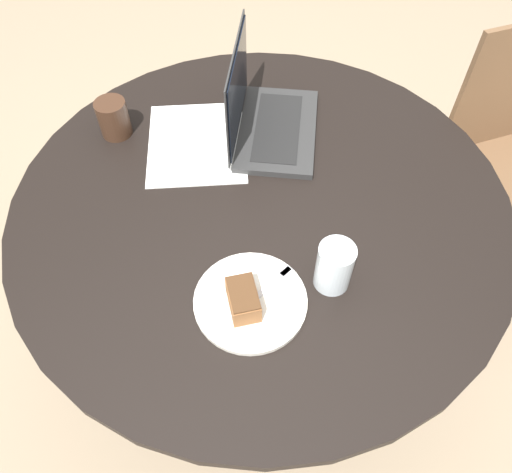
# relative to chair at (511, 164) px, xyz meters

# --- Properties ---
(ground_plane) EXTENTS (12.00, 12.00, 0.00)m
(ground_plane) POSITION_rel_chair_xyz_m (-0.17, -0.88, -0.48)
(ground_plane) COLOR gray
(dining_table) EXTENTS (1.22, 1.22, 0.72)m
(dining_table) POSITION_rel_chair_xyz_m (-0.17, -0.88, 0.13)
(dining_table) COLOR black
(dining_table) RESTS_ON ground_plane
(chair) EXTENTS (0.51, 0.51, 0.91)m
(chair) POSITION_rel_chair_xyz_m (0.00, 0.00, 0.00)
(chair) COLOR brown
(chair) RESTS_ON ground_plane
(paper_document) EXTENTS (0.40, 0.38, 0.00)m
(paper_document) POSITION_rel_chair_xyz_m (-0.42, -0.91, 0.25)
(paper_document) COLOR white
(paper_document) RESTS_ON dining_table
(plate) EXTENTS (0.24, 0.24, 0.01)m
(plate) POSITION_rel_chair_xyz_m (0.06, -1.06, 0.25)
(plate) COLOR silver
(plate) RESTS_ON dining_table
(cake_slice) EXTENTS (0.10, 0.09, 0.06)m
(cake_slice) POSITION_rel_chair_xyz_m (0.06, -1.08, 0.28)
(cake_slice) COLOR brown
(cake_slice) RESTS_ON plate
(fork) EXTENTS (0.05, 0.17, 0.00)m
(fork) POSITION_rel_chair_xyz_m (0.06, -1.02, 0.26)
(fork) COLOR silver
(fork) RESTS_ON plate
(coffee_glass) EXTENTS (0.08, 0.08, 0.10)m
(coffee_glass) POSITION_rel_chair_xyz_m (-0.58, -1.07, 0.29)
(coffee_glass) COLOR #3D2619
(coffee_glass) RESTS_ON dining_table
(water_glass) EXTENTS (0.08, 0.08, 0.12)m
(water_glass) POSITION_rel_chair_xyz_m (0.11, -0.89, 0.30)
(water_glass) COLOR silver
(water_glass) RESTS_ON dining_table
(laptop) EXTENTS (0.39, 0.38, 0.25)m
(laptop) POSITION_rel_chair_xyz_m (-0.36, -0.74, 0.29)
(laptop) COLOR #2D2D2D
(laptop) RESTS_ON dining_table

